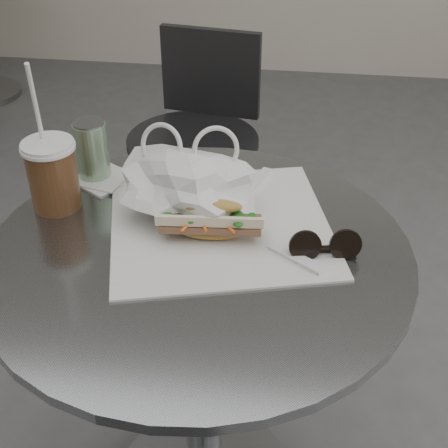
# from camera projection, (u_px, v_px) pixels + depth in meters

# --- Properties ---
(cafe_table) EXTENTS (0.76, 0.76, 0.74)m
(cafe_table) POSITION_uv_depth(u_px,v_px,m) (202.00, 356.00, 1.26)
(cafe_table) COLOR slate
(cafe_table) RESTS_ON ground
(chair_far) EXTENTS (0.42, 0.44, 0.79)m
(chair_far) POSITION_uv_depth(u_px,v_px,m) (198.00, 173.00, 2.08)
(chair_far) COLOR #29292B
(chair_far) RESTS_ON ground
(sandwich_paper) EXTENTS (0.48, 0.47, 0.00)m
(sandwich_paper) POSITION_uv_depth(u_px,v_px,m) (220.00, 225.00, 1.16)
(sandwich_paper) COLOR white
(sandwich_paper) RESTS_ON cafe_table
(banh_mi) EXTENTS (0.23, 0.10, 0.07)m
(banh_mi) POSITION_uv_depth(u_px,v_px,m) (211.00, 220.00, 1.11)
(banh_mi) COLOR tan
(banh_mi) RESTS_ON sandwich_paper
(iced_coffee) EXTENTS (0.10, 0.10, 0.30)m
(iced_coffee) POSITION_uv_depth(u_px,v_px,m) (52.00, 174.00, 1.18)
(iced_coffee) COLOR brown
(iced_coffee) RESTS_ON cafe_table
(sunglasses) EXTENTS (0.13, 0.05, 0.06)m
(sunglasses) POSITION_uv_depth(u_px,v_px,m) (325.00, 247.00, 1.07)
(sunglasses) COLOR black
(sunglasses) RESTS_ON cafe_table
(plastic_bag) EXTENTS (0.25, 0.20, 0.12)m
(plastic_bag) POSITION_uv_depth(u_px,v_px,m) (187.00, 185.00, 1.16)
(plastic_bag) COLOR white
(plastic_bag) RESTS_ON cafe_table
(napkin_stack) EXTENTS (0.15, 0.15, 0.01)m
(napkin_stack) POSITION_uv_depth(u_px,v_px,m) (103.00, 178.00, 1.29)
(napkin_stack) COLOR white
(napkin_stack) RESTS_ON cafe_table
(drink_can) EXTENTS (0.07, 0.07, 0.13)m
(drink_can) POSITION_uv_depth(u_px,v_px,m) (92.00, 151.00, 1.27)
(drink_can) COLOR #61A45F
(drink_can) RESTS_ON cafe_table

